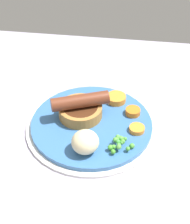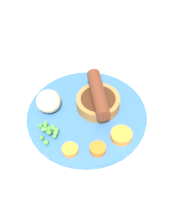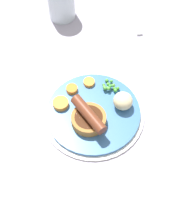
{
  "view_description": "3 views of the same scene",
  "coord_description": "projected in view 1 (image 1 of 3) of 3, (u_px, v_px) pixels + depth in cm",
  "views": [
    {
      "loc": [
        8.05,
        -48.44,
        52.45
      ],
      "look_at": [
        0.57,
        5.25,
        6.46
      ],
      "focal_mm": 60.0,
      "sensor_mm": 36.0,
      "label": 1
    },
    {
      "loc": [
        36.43,
        13.47,
        51.86
      ],
      "look_at": [
        0.15,
        6.11,
        5.68
      ],
      "focal_mm": 50.0,
      "sensor_mm": 36.0,
      "label": 2
    },
    {
      "loc": [
        -46.66,
        16.02,
        83.19
      ],
      "look_at": [
        -1.63,
        4.44,
        6.99
      ],
      "focal_mm": 60.0,
      "sensor_mm": 36.0,
      "label": 3
    }
  ],
  "objects": [
    {
      "name": "dining_table",
      "position": [
        88.0,
        150.0,
        0.7
      ],
      "size": [
        110.0,
        80.0,
        3.0
      ],
      "primitive_type": "cube",
      "color": "#9E99AD",
      "rests_on": "ground"
    },
    {
      "name": "dinner_plate",
      "position": [
        93.0,
        126.0,
        0.72
      ],
      "size": [
        25.42,
        25.42,
        1.4
      ],
      "color": "silver",
      "rests_on": "dining_table"
    },
    {
      "name": "sausage_pudding",
      "position": [
        80.0,
        108.0,
        0.72
      ],
      "size": [
        11.28,
        8.49,
        4.93
      ],
      "rotation": [
        0.0,
        0.0,
        3.52
      ],
      "color": "#AD7538",
      "rests_on": "dinner_plate"
    },
    {
      "name": "pea_pile",
      "position": [
        119.0,
        143.0,
        0.66
      ],
      "size": [
        4.73,
        4.67,
        1.74
      ],
      "color": "#52A438",
      "rests_on": "dinner_plate"
    },
    {
      "name": "potato_chunk_0",
      "position": [
        86.0,
        142.0,
        0.65
      ],
      "size": [
        6.62,
        6.58,
        4.24
      ],
      "primitive_type": "ellipsoid",
      "rotation": [
        0.0,
        0.0,
        0.54
      ],
      "color": "beige",
      "rests_on": "dinner_plate"
    },
    {
      "name": "carrot_slice_0",
      "position": [
        116.0,
        98.0,
        0.77
      ],
      "size": [
        5.33,
        5.33,
        1.28
      ],
      "primitive_type": "cylinder",
      "rotation": [
        0.0,
        0.0,
        5.8
      ],
      "color": "orange",
      "rests_on": "dinner_plate"
    },
    {
      "name": "carrot_slice_1",
      "position": [
        137.0,
        129.0,
        0.7
      ],
      "size": [
        3.89,
        3.89,
        0.91
      ],
      "primitive_type": "cylinder",
      "rotation": [
        0.0,
        0.0,
        2.02
      ],
      "color": "orange",
      "rests_on": "dinner_plate"
    },
    {
      "name": "carrot_slice_4",
      "position": [
        133.0,
        112.0,
        0.73
      ],
      "size": [
        3.36,
        3.36,
        1.16
      ],
      "primitive_type": "cylinder",
      "rotation": [
        0.0,
        0.0,
        6.11
      ],
      "color": "orange",
      "rests_on": "dinner_plate"
    }
  ]
}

